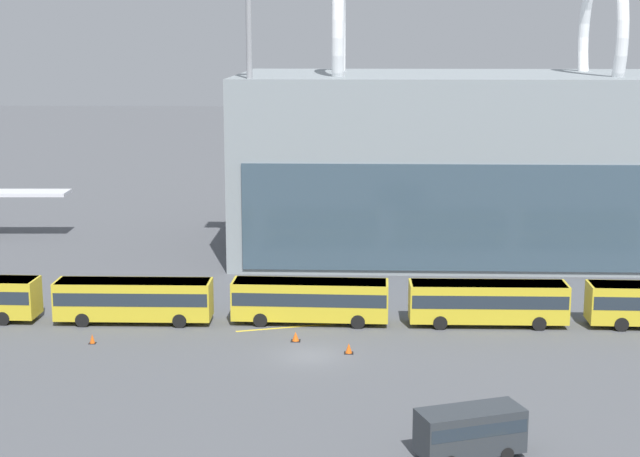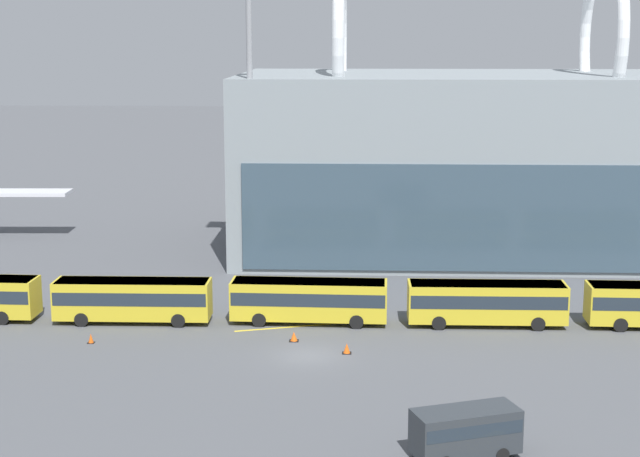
{
  "view_description": "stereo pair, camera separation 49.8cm",
  "coord_description": "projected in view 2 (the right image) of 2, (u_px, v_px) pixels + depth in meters",
  "views": [
    {
      "loc": [
        2.79,
        -60.27,
        20.39
      ],
      "look_at": [
        -0.12,
        21.94,
        4.0
      ],
      "focal_mm": 55.0,
      "sensor_mm": 36.0,
      "label": 1
    },
    {
      "loc": [
        3.29,
        -60.25,
        20.39
      ],
      "look_at": [
        -0.12,
        21.94,
        4.0
      ],
      "focal_mm": 55.0,
      "sensor_mm": 36.0,
      "label": 2
    }
  ],
  "objects": [
    {
      "name": "traffic_cone_1",
      "position": [
        294.0,
        337.0,
        66.1
      ],
      "size": [
        0.64,
        0.64,
        0.64
      ],
      "color": "black",
      "rests_on": "ground_plane"
    },
    {
      "name": "airliner_at_gate_far",
      "position": [
        454.0,
        183.0,
        103.59
      ],
      "size": [
        34.12,
        37.04,
        13.14
      ],
      "rotation": [
        0.0,
        0.0,
        1.65
      ],
      "color": "silver",
      "rests_on": "ground_plane"
    },
    {
      "name": "lane_stripe_1",
      "position": [
        308.0,
        326.0,
        69.62
      ],
      "size": [
        10.25,
        3.38,
        0.01
      ],
      "primitive_type": "cube",
      "rotation": [
        0.0,
        0.0,
        0.3
      ],
      "color": "yellow",
      "rests_on": "ground_plane"
    },
    {
      "name": "shuttle_bus_3",
      "position": [
        487.0,
        301.0,
        69.33
      ],
      "size": [
        11.15,
        2.69,
        3.09
      ],
      "rotation": [
        0.0,
        0.0,
        0.01
      ],
      "color": "gold",
      "rests_on": "ground_plane"
    },
    {
      "name": "shuttle_bus_2",
      "position": [
        309.0,
        298.0,
        69.95
      ],
      "size": [
        11.2,
        2.86,
        3.09
      ],
      "rotation": [
        0.0,
        0.0,
        -0.03
      ],
      "color": "gold",
      "rests_on": "ground_plane"
    },
    {
      "name": "ground_plane",
      "position": [
        308.0,
        356.0,
        63.16
      ],
      "size": [
        440.0,
        440.0,
        0.0
      ],
      "primitive_type": "plane",
      "color": "#515459"
    },
    {
      "name": "traffic_cone_0",
      "position": [
        91.0,
        338.0,
        65.68
      ],
      "size": [
        0.48,
        0.48,
        0.65
      ],
      "color": "black",
      "rests_on": "ground_plane"
    },
    {
      "name": "floodlight_mast",
      "position": [
        249.0,
        27.0,
        81.72
      ],
      "size": [
        2.82,
        2.82,
        29.62
      ],
      "color": "gray",
      "rests_on": "ground_plane"
    },
    {
      "name": "shuttle_bus_1",
      "position": [
        133.0,
        298.0,
        70.13
      ],
      "size": [
        11.15,
        2.69,
        3.09
      ],
      "rotation": [
        0.0,
        0.0,
        0.01
      ],
      "color": "gold",
      "rests_on": "ground_plane"
    },
    {
      "name": "traffic_cone_2",
      "position": [
        347.0,
        348.0,
        63.56
      ],
      "size": [
        0.6,
        0.6,
        0.67
      ],
      "color": "black",
      "rests_on": "ground_plane"
    },
    {
      "name": "service_van_crossing",
      "position": [
        466.0,
        429.0,
        47.72
      ],
      "size": [
        5.6,
        3.73,
        2.47
      ],
      "rotation": [
        0.0,
        0.0,
        0.35
      ],
      "color": "#2D3338",
      "rests_on": "ground_plane"
    }
  ]
}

